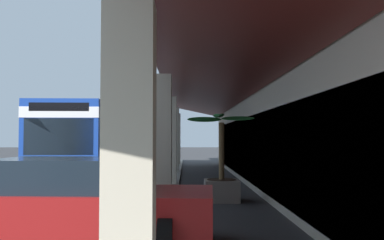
% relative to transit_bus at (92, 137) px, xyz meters
% --- Properties ---
extents(ground, '(120.00, 120.00, 0.00)m').
position_rel_transit_bus_xyz_m(ground, '(2.43, 6.50, -1.85)').
color(ground, '#38383A').
extents(curb_strip, '(33.26, 0.50, 0.12)m').
position_rel_transit_bus_xyz_m(curb_strip, '(3.49, 3.79, -1.79)').
color(curb_strip, '#9E998E').
rests_on(curb_strip, ground).
extents(transit_bus, '(11.28, 3.05, 3.34)m').
position_rel_transit_bus_xyz_m(transit_bus, '(0.00, 0.00, 0.00)').
color(transit_bus, '#193D9E').
rests_on(transit_bus, ground).
extents(parked_sedan_red, '(2.62, 4.50, 1.47)m').
position_rel_transit_bus_xyz_m(parked_sedan_red, '(12.02, 2.49, -1.10)').
color(parked_sedan_red, maroon).
rests_on(parked_sedan_red, ground).
extents(potted_palm, '(1.66, 1.95, 2.55)m').
position_rel_transit_bus_xyz_m(potted_palm, '(7.15, 5.31, -1.30)').
color(potted_palm, gray).
rests_on(potted_palm, ground).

